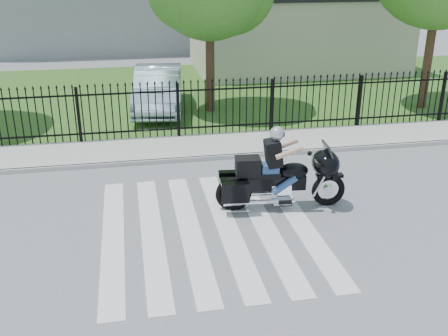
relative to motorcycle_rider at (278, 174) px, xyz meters
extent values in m
plane|color=slate|center=(-1.71, -0.76, -0.81)|extent=(120.00, 120.00, 0.00)
cube|color=#ADAAA3|center=(-1.71, 4.24, -0.75)|extent=(40.00, 2.00, 0.12)
cube|color=#ADAAA3|center=(-1.71, 3.24, -0.75)|extent=(40.00, 0.12, 0.12)
cube|color=#32571D|center=(-1.71, 11.24, -0.80)|extent=(40.00, 12.00, 0.02)
cube|color=black|center=(-1.71, 5.24, -0.46)|extent=(26.00, 0.04, 0.05)
cube|color=black|center=(-1.71, 5.24, 0.74)|extent=(26.00, 0.04, 0.05)
cylinder|color=#382316|center=(-0.21, 8.24, 1.27)|extent=(0.32, 0.32, 4.16)
cylinder|color=#382316|center=(7.79, 7.24, 1.59)|extent=(0.32, 0.32, 4.80)
cube|color=beige|center=(5.29, 15.24, 0.94)|extent=(10.00, 6.00, 3.50)
torus|color=black|center=(1.19, -0.10, -0.44)|extent=(0.79, 0.21, 0.78)
torus|color=black|center=(-1.01, 0.09, -0.44)|extent=(0.84, 0.24, 0.83)
cube|color=black|center=(-0.10, 0.01, -0.19)|extent=(1.49, 0.40, 0.34)
ellipsoid|color=black|center=(0.35, -0.03, 0.07)|extent=(0.74, 0.51, 0.37)
cube|color=black|center=(-0.33, 0.03, 0.02)|extent=(0.76, 0.42, 0.11)
cube|color=silver|center=(0.06, -0.01, -0.38)|extent=(0.48, 0.38, 0.34)
ellipsoid|color=black|center=(1.08, -0.09, 0.23)|extent=(0.68, 0.86, 0.61)
cube|color=black|center=(-0.69, 0.06, 0.23)|extent=(0.58, 0.47, 0.41)
cube|color=navy|center=(-0.20, 0.02, 0.16)|extent=(0.41, 0.37, 0.20)
sphere|color=#B6BABE|center=(-0.06, 0.01, 0.97)|extent=(0.33, 0.33, 0.33)
imported|color=#A2BCCC|center=(-2.09, 8.70, 0.00)|extent=(2.22, 4.99, 1.59)
camera|label=1|loc=(-3.20, -10.47, 4.57)|focal=42.00mm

